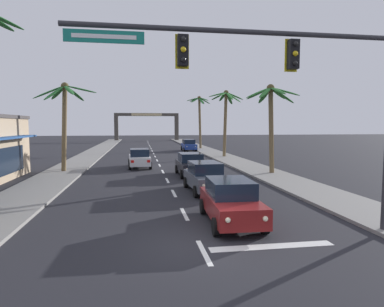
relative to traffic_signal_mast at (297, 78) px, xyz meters
name	(u,v)px	position (x,y,z in m)	size (l,w,h in m)	color
ground_plane	(199,244)	(-3.19, -0.01, -5.29)	(220.00, 220.00, 0.00)	#232328
sidewalk_right	(242,164)	(4.61, 19.99, -5.22)	(3.20, 110.00, 0.14)	gray
sidewalk_left	(71,167)	(-10.99, 19.99, -5.22)	(3.20, 110.00, 0.14)	gray
lane_markings	(165,166)	(-2.73, 19.79, -5.29)	(4.28, 88.30, 0.01)	silver
traffic_signal_mast	(297,78)	(0.00, 0.00, 0.00)	(10.80, 0.41, 7.26)	#2D2D33
sedan_lead_at_stop_bar	(231,201)	(-1.59, 2.05, -4.44)	(2.07, 4.50, 1.68)	maroon
sedan_third_in_queue	(205,177)	(-1.37, 8.10, -4.44)	(2.09, 4.50, 1.68)	#4C515B
sedan_fifth_in_queue	(191,164)	(-1.27, 14.14, -4.44)	(2.00, 4.47, 1.68)	black
sedan_oncoming_far	(139,158)	(-5.05, 19.44, -4.44)	(2.08, 4.50, 1.68)	silver
sedan_parked_nearest_kerb	(189,145)	(2.09, 37.35, -4.44)	(1.96, 4.46, 1.68)	navy
palm_left_second	(64,108)	(-10.81, 17.22, -0.21)	(4.84, 4.47, 7.11)	brown
palm_right_second	(271,108)	(4.81, 13.69, -0.24)	(4.16, 4.29, 6.84)	brown
palm_right_third	(226,109)	(4.85, 27.18, 0.37)	(4.41, 4.27, 7.77)	brown
palm_right_farthest	(200,111)	(4.27, 40.70, 0.62)	(3.82, 3.65, 8.23)	brown
town_gateway_arch	(147,123)	(-3.19, 69.96, -1.00)	(15.23, 0.90, 6.57)	#423D38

